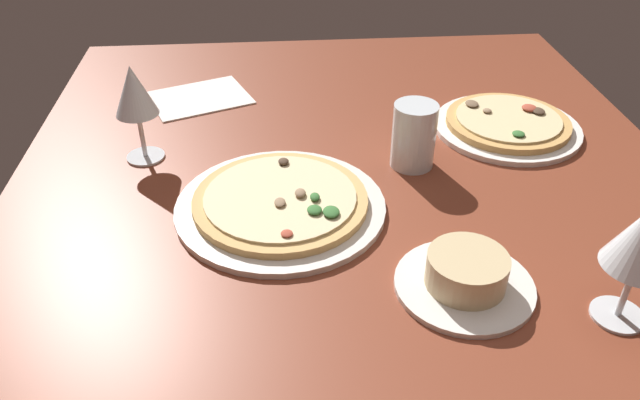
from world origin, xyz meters
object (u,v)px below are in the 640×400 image
at_px(wine_glass_far, 134,94).
at_px(paper_menu, 200,98).
at_px(pizza_main, 281,203).
at_px(pizza_side, 507,124).
at_px(water_glass, 413,139).
at_px(ramekin_on_saucer, 466,276).

distance_m(wine_glass_far, paper_menu, 0.26).
bearing_deg(pizza_main, pizza_side, 117.41).
bearing_deg(water_glass, pizza_side, 117.84).
xyz_separation_m(ramekin_on_saucer, wine_glass_far, (-0.36, -0.45, 0.10)).
xyz_separation_m(ramekin_on_saucer, paper_menu, (-0.59, -0.38, -0.02)).
xyz_separation_m(wine_glass_far, water_glass, (0.06, 0.45, -0.07)).
bearing_deg(ramekin_on_saucer, pizza_main, -129.94).
bearing_deg(paper_menu, pizza_main, -0.82).
xyz_separation_m(pizza_main, wine_glass_far, (-0.17, -0.23, 0.11)).
bearing_deg(ramekin_on_saucer, pizza_side, 154.81).
xyz_separation_m(pizza_main, pizza_side, (-0.22, 0.42, 0.00)).
bearing_deg(pizza_main, wine_glass_far, -127.25).
relative_size(pizza_main, pizza_side, 1.19).
bearing_deg(water_glass, pizza_main, -62.99).
relative_size(ramekin_on_saucer, wine_glass_far, 1.08).
relative_size(pizza_side, paper_menu, 1.41).
relative_size(wine_glass_far, paper_menu, 0.88).
height_order(pizza_main, pizza_side, same).
xyz_separation_m(ramekin_on_saucer, water_glass, (-0.30, -0.01, 0.03)).
xyz_separation_m(pizza_side, ramekin_on_saucer, (0.41, -0.19, 0.01)).
bearing_deg(pizza_main, ramekin_on_saucer, 50.06).
distance_m(ramekin_on_saucer, wine_glass_far, 0.59).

